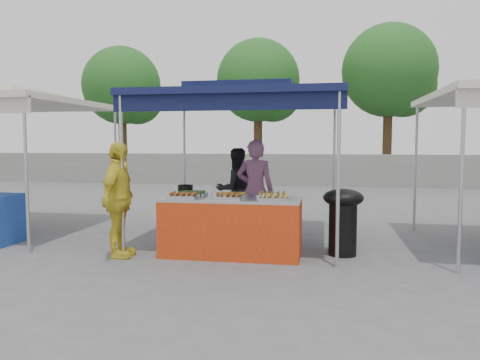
% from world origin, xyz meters
% --- Properties ---
extents(ground_plane, '(80.00, 80.00, 0.00)m').
position_xyz_m(ground_plane, '(0.00, 0.00, 0.00)').
color(ground_plane, '#565659').
extents(back_wall, '(40.00, 0.25, 1.20)m').
position_xyz_m(back_wall, '(0.00, 11.00, 0.60)').
color(back_wall, gray).
rests_on(back_wall, ground_plane).
extents(main_canopy, '(3.20, 3.20, 2.57)m').
position_xyz_m(main_canopy, '(0.00, 0.97, 2.37)').
color(main_canopy, '#B4B4BB').
rests_on(main_canopy, ground_plane).
extents(tree_0, '(3.44, 3.37, 5.79)m').
position_xyz_m(tree_0, '(-7.30, 12.72, 3.96)').
color(tree_0, '#3E2B18').
rests_on(tree_0, ground_plane).
extents(tree_1, '(3.53, 3.47, 5.97)m').
position_xyz_m(tree_1, '(-1.34, 13.07, 4.08)').
color(tree_1, '#3E2B18').
rests_on(tree_1, ground_plane).
extents(tree_2, '(3.69, 3.67, 6.30)m').
position_xyz_m(tree_2, '(3.90, 12.82, 4.31)').
color(tree_2, '#3E2B18').
rests_on(tree_2, ground_plane).
extents(vendor_table, '(2.00, 0.80, 0.85)m').
position_xyz_m(vendor_table, '(0.00, -0.10, 0.43)').
color(vendor_table, '#BA3310').
rests_on(vendor_table, ground_plane).
extents(food_tray_fl, '(0.42, 0.30, 0.07)m').
position_xyz_m(food_tray_fl, '(-0.65, -0.34, 0.88)').
color(food_tray_fl, silver).
rests_on(food_tray_fl, vendor_table).
extents(food_tray_fm, '(0.42, 0.30, 0.07)m').
position_xyz_m(food_tray_fm, '(-0.02, -0.33, 0.88)').
color(food_tray_fm, silver).
rests_on(food_tray_fm, vendor_table).
extents(food_tray_fr, '(0.42, 0.30, 0.07)m').
position_xyz_m(food_tray_fr, '(0.66, -0.34, 0.88)').
color(food_tray_fr, silver).
rests_on(food_tray_fr, vendor_table).
extents(food_tray_bl, '(0.42, 0.30, 0.07)m').
position_xyz_m(food_tray_bl, '(-0.62, 0.00, 0.88)').
color(food_tray_bl, silver).
rests_on(food_tray_bl, vendor_table).
extents(food_tray_bm, '(0.42, 0.30, 0.07)m').
position_xyz_m(food_tray_bm, '(-0.00, -0.01, 0.88)').
color(food_tray_bm, silver).
rests_on(food_tray_bm, vendor_table).
extents(food_tray_br, '(0.42, 0.30, 0.07)m').
position_xyz_m(food_tray_br, '(0.59, -0.02, 0.88)').
color(food_tray_br, silver).
rests_on(food_tray_br, vendor_table).
extents(cooking_pot, '(0.23, 0.23, 0.14)m').
position_xyz_m(cooking_pot, '(-0.80, 0.27, 0.92)').
color(cooking_pot, black).
rests_on(cooking_pot, vendor_table).
extents(skewer_cup, '(0.09, 0.09, 0.11)m').
position_xyz_m(skewer_cup, '(-0.18, -0.40, 0.90)').
color(skewer_cup, '#B4B4BB').
rests_on(skewer_cup, vendor_table).
extents(wok_burner, '(0.58, 0.58, 0.98)m').
position_xyz_m(wok_burner, '(1.60, 0.21, 0.58)').
color(wok_burner, black).
rests_on(wok_burner, ground_plane).
extents(crate_left, '(0.54, 0.38, 0.32)m').
position_xyz_m(crate_left, '(-0.35, 0.46, 0.16)').
color(crate_left, '#132C9C').
rests_on(crate_left, ground_plane).
extents(crate_right, '(0.55, 0.39, 0.33)m').
position_xyz_m(crate_right, '(0.22, 0.42, 0.17)').
color(crate_right, '#132C9C').
rests_on(crate_right, ground_plane).
extents(crate_stacked, '(0.54, 0.38, 0.32)m').
position_xyz_m(crate_stacked, '(0.22, 0.42, 0.49)').
color(crate_stacked, '#132C9C').
rests_on(crate_stacked, crate_right).
extents(vendor_woman, '(0.63, 0.42, 1.69)m').
position_xyz_m(vendor_woman, '(0.20, 0.92, 0.85)').
color(vendor_woman, '#845476').
rests_on(vendor_woman, ground_plane).
extents(helper_man, '(0.94, 0.88, 1.54)m').
position_xyz_m(helper_man, '(-0.28, 1.72, 0.77)').
color(helper_man, black).
rests_on(helper_man, ground_plane).
extents(customer_person, '(0.46, 1.00, 1.66)m').
position_xyz_m(customer_person, '(-1.57, -0.48, 0.83)').
color(customer_person, gold).
rests_on(customer_person, ground_plane).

